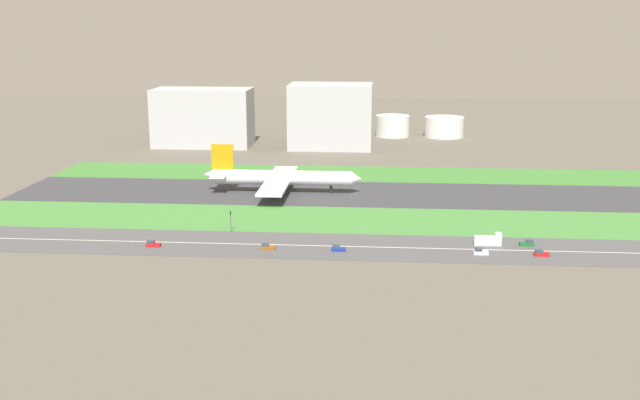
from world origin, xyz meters
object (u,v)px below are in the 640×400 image
Objects in this scene: car_2 at (267,247)px; airliner at (279,178)px; traffic_light at (231,220)px; fuel_tank_east at (444,127)px; fuel_tank_west at (335,123)px; fuel_tank_centre at (393,126)px; hangar_building at (331,116)px; terminal_building at (203,117)px; car_4 at (153,244)px; car_1 at (480,252)px; car_0 at (541,253)px; car_3 at (338,248)px; car_5 at (527,243)px; truck_0 at (488,240)px.

airliner is at bearing -85.10° from car_2.
traffic_light is 236.25m from fuel_tank_east.
fuel_tank_west reaches higher than fuel_tank_centre.
car_2 is 0.10× the size of hangar_building.
traffic_light is 181.45m from terminal_building.
fuel_tank_centre is (48.93, 159.00, 0.19)m from airliner.
car_4 is 240.89m from fuel_tank_west.
traffic_light is at bearing -50.32° from car_2.
car_4 is (-100.75, 0.00, 0.00)m from car_1.
car_0 is 1.00× the size of car_3.
terminal_building is (-64.99, 192.00, 15.19)m from car_2.
car_5 is 81.25m from car_2.
terminal_building reaches higher than car_2.
fuel_tank_west is at bearing 32.17° from terminal_building.
car_3 and car_5 have the same top height.
car_0 is 1.00× the size of car_5.
fuel_tank_east reaches higher than car_1.
car_3 is 0.10× the size of hangar_building.
car_4 is 249.65m from fuel_tank_centre.
traffic_light is (-97.59, 17.99, 3.37)m from car_0.
traffic_light is (-14.93, 17.99, 3.37)m from car_2.
car_5 is 0.61× the size of traffic_light.
car_3 is at bearing -102.35° from fuel_tank_east.
car_3 is at bearing -170.36° from car_5.
car_2 is 1.00× the size of car_4.
car_4 is 0.17× the size of fuel_tank_west.
car_4 is at bearing 0.00° from car_2.
fuel_tank_east is (5.12, 227.00, 4.45)m from truck_0.
hangar_building reaches higher than car_5.
traffic_light is (21.10, 17.99, 3.37)m from car_4.
car_4 is at bearing -114.84° from fuel_tank_east.
hangar_building is 1.93× the size of fuel_tank_east.
car_0 and car_5 have the same top height.
car_3 is 41.01m from traffic_light.
car_4 is 0.19× the size of fuel_tank_east.
fuel_tank_east is at bearing 91.76° from car_5.
car_2 is 240.80m from fuel_tank_centre.
fuel_tank_centre is at bearing 51.98° from hangar_building.
car_4 is at bearing -174.54° from truck_0.
terminal_building is 116.71m from fuel_tank_centre.
car_5 is (58.86, 10.00, 0.00)m from car_3.
car_1 is (71.41, -78.00, -5.31)m from airliner.
truck_0 is at bearing -110.91° from car_1.
car_4 is at bearing -108.28° from fuel_tank_centre.
car_3 is at bearing 0.00° from car_0.
car_1 and car_5 have the same top height.
fuel_tank_east is at bearing 63.19° from airliner.
fuel_tank_west is at bearing -72.20° from car_0.
terminal_building is at bearing -52.44° from car_0.
hangar_building is at bearing -145.95° from fuel_tank_east.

